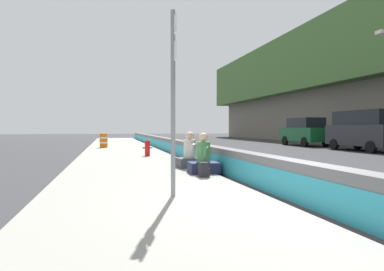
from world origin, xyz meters
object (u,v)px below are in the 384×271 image
(construction_barrel, at_px, (104,140))
(backpack, at_px, (204,170))
(seated_person_foreground, at_px, (203,160))
(seated_person_middle, at_px, (190,156))
(route_sign_post, at_px, (173,90))
(parked_car_third, at_px, (364,130))
(parked_car_fourth, at_px, (305,131))
(fire_hydrant, at_px, (147,146))

(construction_barrel, bearing_deg, backpack, -169.14)
(seated_person_foreground, xyz_separation_m, seated_person_middle, (1.44, 0.06, 0.00))
(route_sign_post, relative_size, seated_person_middle, 3.00)
(parked_car_third, bearing_deg, parked_car_fourth, 0.52)
(fire_hydrant, relative_size, parked_car_third, 0.17)
(backpack, distance_m, construction_barrel, 15.04)
(seated_person_middle, xyz_separation_m, backpack, (-2.21, 0.14, -0.18))
(backpack, relative_size, parked_car_third, 0.08)
(seated_person_foreground, xyz_separation_m, backpack, (-0.76, 0.21, -0.18))
(construction_barrel, relative_size, parked_car_third, 0.19)
(route_sign_post, height_order, seated_person_middle, route_sign_post)
(fire_hydrant, height_order, construction_barrel, construction_barrel)
(parked_car_fourth, bearing_deg, seated_person_middle, 136.16)
(backpack, xyz_separation_m, parked_car_fourth, (15.68, -13.08, 0.85))
(parked_car_fourth, bearing_deg, parked_car_third, -179.48)
(route_sign_post, bearing_deg, seated_person_foreground, -25.63)
(seated_person_middle, relative_size, parked_car_fourth, 0.25)
(seated_person_foreground, bearing_deg, route_sign_post, 154.37)
(fire_hydrant, xyz_separation_m, parked_car_third, (1.95, -13.86, 0.77))
(route_sign_post, xyz_separation_m, seated_person_middle, (4.56, -1.43, -1.70))
(fire_hydrant, bearing_deg, route_sign_post, 176.59)
(parked_car_third, xyz_separation_m, parked_car_fourth, (6.53, 0.06, -0.17))
(fire_hydrant, xyz_separation_m, seated_person_foreground, (-6.44, -0.93, -0.08))
(fire_hydrant, height_order, seated_person_middle, seated_person_middle)
(route_sign_post, relative_size, parked_car_third, 0.71)
(backpack, bearing_deg, fire_hydrant, 5.71)
(seated_person_middle, height_order, backpack, seated_person_middle)
(parked_car_third, bearing_deg, route_sign_post, 128.57)
(construction_barrel, height_order, parked_car_third, parked_car_third)
(route_sign_post, height_order, seated_person_foreground, route_sign_post)
(backpack, bearing_deg, route_sign_post, 151.29)
(construction_barrel, bearing_deg, route_sign_post, -174.85)
(fire_hydrant, bearing_deg, parked_car_fourth, -58.45)
(seated_person_middle, distance_m, backpack, 2.22)
(parked_car_third, bearing_deg, construction_barrel, 70.64)
(fire_hydrant, height_order, parked_car_third, parked_car_third)
(fire_hydrant, relative_size, seated_person_middle, 0.73)
(route_sign_post, relative_size, seated_person_foreground, 3.04)
(fire_hydrant, relative_size, backpack, 2.20)
(route_sign_post, bearing_deg, construction_barrel, 5.15)
(backpack, bearing_deg, seated_person_middle, -3.69)
(construction_barrel, relative_size, parked_car_fourth, 0.20)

